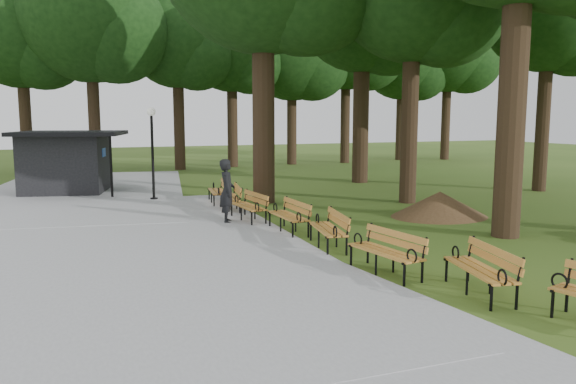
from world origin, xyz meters
name	(u,v)px	position (x,y,z in m)	size (l,w,h in m)	color
ground	(343,260)	(0.00, 0.00, 0.00)	(100.00, 100.00, 0.00)	#334F16
path	(137,245)	(-4.00, 3.00, 0.03)	(12.00, 38.00, 0.06)	#979799
person	(227,191)	(-1.13, 5.12, 0.94)	(0.69, 0.45, 1.89)	black
kiosk	(65,162)	(-5.47, 13.91, 1.27)	(4.05, 3.52, 2.54)	black
lamp_post	(152,135)	(-2.45, 10.52, 2.46)	(0.32, 0.32, 3.46)	black
dirt_mound	(440,204)	(5.32, 3.64, 0.40)	(2.62, 2.62, 0.79)	#47301C
bench_1	(479,270)	(1.09, -2.99, 0.44)	(1.90, 0.64, 0.88)	#BC782B
bench_2	(385,252)	(0.26, -1.26, 0.44)	(1.90, 0.64, 0.88)	#BC782B
bench_3	(328,229)	(0.21, 1.20, 0.44)	(1.90, 0.64, 0.88)	#BC782B
bench_4	(288,216)	(0.01, 3.20, 0.44)	(1.90, 0.64, 0.88)	#BC782B
bench_5	(248,207)	(-0.48, 5.17, 0.44)	(1.90, 0.64, 0.88)	#BC782B
bench_6	(230,197)	(-0.45, 7.21, 0.44)	(1.90, 0.64, 0.88)	#BC782B
bench_7	(217,192)	(-0.44, 8.83, 0.44)	(1.90, 0.64, 0.88)	#BC782B
lawn_tree_4	(363,4)	(7.65, 12.80, 8.28)	(6.38, 6.38, 11.54)	black
lawn_tree_5	(550,4)	(13.12, 7.14, 7.65)	(5.53, 5.53, 10.47)	black
tree_backdrop	(267,38)	(6.72, 23.06, 8.03)	(35.59, 9.76, 16.06)	black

